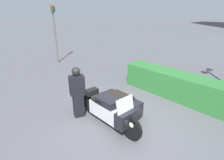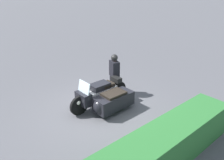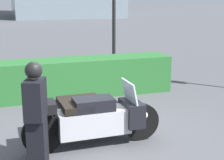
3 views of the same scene
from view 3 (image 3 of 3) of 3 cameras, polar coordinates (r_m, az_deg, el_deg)
ground_plane at (r=6.76m, az=-2.03°, el=-9.63°), size 160.00×160.00×0.00m
police_motorcycle at (r=6.55m, az=-3.56°, el=-5.86°), size 2.57×1.26×1.18m
officer_rider at (r=5.56m, az=-12.54°, el=-5.23°), size 0.42×0.53×1.72m
hedge_bush_curbside at (r=9.47m, az=-4.83°, el=0.54°), size 4.90×0.94×1.02m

